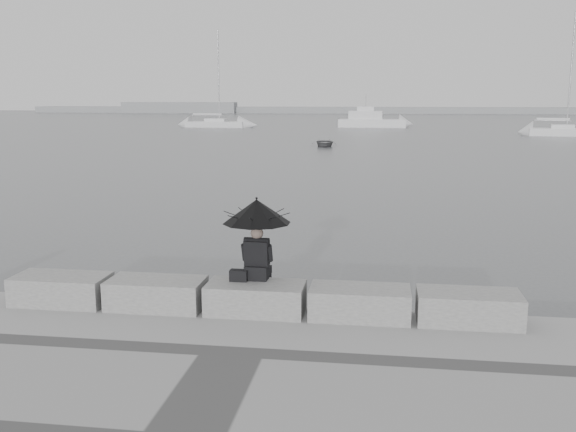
% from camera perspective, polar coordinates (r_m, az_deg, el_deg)
% --- Properties ---
extents(ground, '(360.00, 360.00, 0.00)m').
position_cam_1_polar(ground, '(11.29, -2.40, -10.25)').
color(ground, '#4D5053').
rests_on(ground, ground).
extents(stone_block_far_left, '(1.60, 0.80, 0.50)m').
position_cam_1_polar(stone_block_far_left, '(11.74, -19.49, -6.18)').
color(stone_block_far_left, slate).
rests_on(stone_block_far_left, promenade).
extents(stone_block_left, '(1.60, 0.80, 0.50)m').
position_cam_1_polar(stone_block_left, '(11.07, -11.61, -6.79)').
color(stone_block_left, slate).
rests_on(stone_block_left, promenade).
extents(stone_block_centre, '(1.60, 0.80, 0.50)m').
position_cam_1_polar(stone_block_centre, '(10.63, -2.88, -7.31)').
color(stone_block_centre, slate).
rests_on(stone_block_centre, promenade).
extents(stone_block_right, '(1.60, 0.80, 0.50)m').
position_cam_1_polar(stone_block_right, '(10.45, 6.39, -7.69)').
color(stone_block_right, slate).
rests_on(stone_block_right, promenade).
extents(stone_block_far_right, '(1.60, 0.80, 0.50)m').
position_cam_1_polar(stone_block_far_right, '(10.54, 15.75, -7.86)').
color(stone_block_far_right, slate).
rests_on(stone_block_far_right, promenade).
extents(seated_person, '(1.14, 1.14, 1.39)m').
position_cam_1_polar(seated_person, '(10.59, -2.81, -0.41)').
color(seated_person, black).
rests_on(seated_person, stone_block_centre).
extents(bag, '(0.29, 0.17, 0.19)m').
position_cam_1_polar(bag, '(10.69, -4.40, -5.29)').
color(bag, black).
rests_on(bag, stone_block_centre).
extents(distant_landmass, '(180.00, 8.00, 2.80)m').
position_cam_1_polar(distant_landmass, '(165.23, 4.78, 9.39)').
color(distant_landmass, gray).
rests_on(distant_landmass, ground).
extents(sailboat_left, '(8.17, 2.85, 12.90)m').
position_cam_1_polar(sailboat_left, '(88.17, -6.43, 8.17)').
color(sailboat_left, silver).
rests_on(sailboat_left, ground).
extents(sailboat_right, '(6.85, 3.57, 12.90)m').
position_cam_1_polar(sailboat_right, '(73.83, 23.19, 6.98)').
color(sailboat_right, silver).
rests_on(sailboat_right, ground).
extents(motor_cruiser, '(9.08, 3.05, 4.50)m').
position_cam_1_polar(motor_cruiser, '(88.46, 7.49, 8.40)').
color(motor_cruiser, silver).
rests_on(motor_cruiser, ground).
extents(dinghy, '(3.42, 1.82, 0.55)m').
position_cam_1_polar(dinghy, '(53.54, 3.27, 6.50)').
color(dinghy, slate).
rests_on(dinghy, ground).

